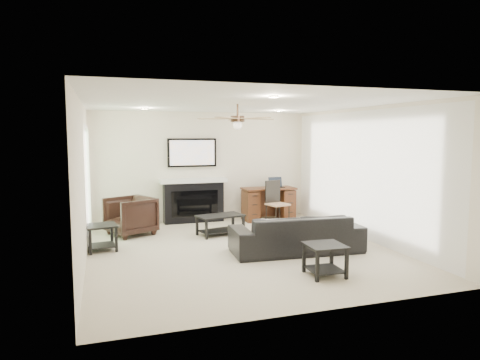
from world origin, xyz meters
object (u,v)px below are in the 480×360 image
at_px(coffee_table, 220,225).
at_px(fireplace_unit, 193,181).
at_px(sofa, 296,233).
at_px(desk, 268,204).
at_px(armchair, 130,216).

bearing_deg(coffee_table, fireplace_unit, 87.08).
xyz_separation_m(sofa, desk, (0.57, 2.73, 0.06)).
height_order(coffee_table, fireplace_unit, fireplace_unit).
bearing_deg(coffee_table, armchair, 149.18).
height_order(armchair, fireplace_unit, fireplace_unit).
distance_m(sofa, desk, 2.79).
bearing_deg(fireplace_unit, desk, -8.92).
relative_size(coffee_table, desk, 0.74).
bearing_deg(desk, fireplace_unit, 171.08).
bearing_deg(desk, armchair, -169.71).
bearing_deg(sofa, desk, -97.86).
relative_size(sofa, armchair, 2.63).
distance_m(armchair, fireplace_unit, 1.78).
relative_size(armchair, coffee_table, 0.93).
distance_m(coffee_table, fireplace_unit, 1.61).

